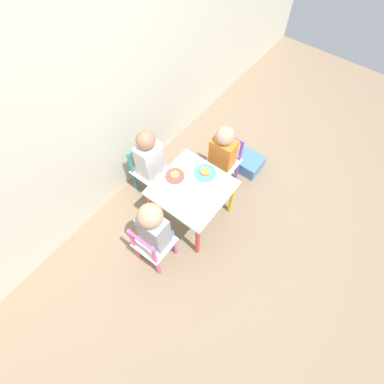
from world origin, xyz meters
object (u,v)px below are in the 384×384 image
at_px(child_back, 151,160).
at_px(plate_back, 175,176).
at_px(chair_pink, 153,245).
at_px(kids_table, 192,192).
at_px(plate_right, 205,173).
at_px(child_right, 222,154).
at_px(storage_bin, 248,163).
at_px(chair_teal, 148,170).
at_px(child_left, 155,228).
at_px(chair_purple, 224,162).

xyz_separation_m(child_back, plate_back, (-0.01, -0.26, 0.02)).
relative_size(chair_pink, child_back, 0.69).
height_order(kids_table, plate_back, plate_back).
distance_m(kids_table, chair_pink, 0.51).
xyz_separation_m(chair_pink, plate_right, (0.66, 0.01, 0.21)).
height_order(child_right, storage_bin, child_right).
xyz_separation_m(chair_teal, child_left, (-0.44, -0.50, 0.20)).
height_order(kids_table, child_left, child_left).
bearing_deg(kids_table, child_right, 2.21).
distance_m(plate_back, storage_bin, 0.89).
distance_m(chair_teal, child_right, 0.65).
bearing_deg(child_back, child_right, -43.45).
distance_m(child_right, child_back, 0.59).
bearing_deg(child_back, chair_teal, 90.00).
relative_size(chair_pink, child_left, 0.69).
height_order(chair_purple, chair_pink, same).
distance_m(chair_purple, plate_right, 0.38).
bearing_deg(kids_table, chair_pink, -179.28).
bearing_deg(plate_back, storage_bin, -19.98).
distance_m(chair_teal, child_left, 0.69).
xyz_separation_m(chair_teal, plate_right, (0.16, -0.49, 0.21)).
bearing_deg(kids_table, child_left, -179.28).
relative_size(kids_table, child_right, 0.77).
relative_size(kids_table, plate_right, 3.10).
relative_size(child_right, child_left, 0.94).
distance_m(child_right, storage_bin, 0.49).
height_order(kids_table, chair_teal, chair_teal).
height_order(kids_table, storage_bin, kids_table).
height_order(chair_teal, child_left, child_left).
bearing_deg(child_right, child_back, -136.73).
distance_m(chair_teal, child_back, 0.20).
bearing_deg(child_left, storage_bin, -95.54).
bearing_deg(plate_back, plate_right, -45.00).
relative_size(kids_table, chair_purple, 1.05).
xyz_separation_m(chair_purple, chair_pink, (-0.98, -0.03, 0.00)).
height_order(chair_teal, plate_back, chair_teal).
bearing_deg(chair_purple, plate_back, -109.14).
bearing_deg(child_right, kids_table, -90.00).
bearing_deg(child_back, plate_right, -68.48).
xyz_separation_m(child_right, child_left, (-0.86, -0.02, 0.04)).
distance_m(child_left, plate_back, 0.46).
relative_size(kids_table, chair_pink, 1.05).
distance_m(plate_right, plate_back, 0.24).
bearing_deg(child_back, plate_back, -90.69).
height_order(child_left, plate_back, child_left).
distance_m(kids_table, chair_purple, 0.51).
relative_size(plate_right, storage_bin, 0.69).
distance_m(chair_teal, plate_right, 0.55).
distance_m(child_back, storage_bin, 0.99).
height_order(chair_teal, storage_bin, chair_teal).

